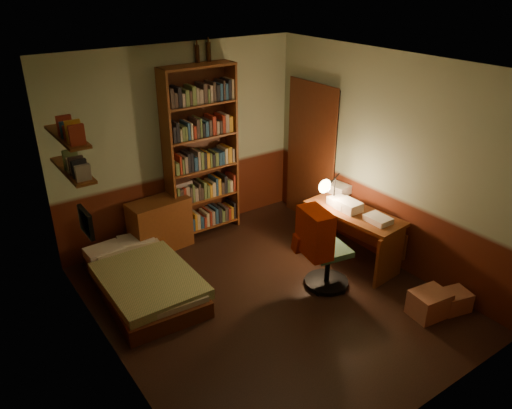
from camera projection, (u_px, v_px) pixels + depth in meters
floor at (269, 300)px, 5.70m from camera, size 3.50×4.00×0.02m
ceiling at (272, 66)px, 4.57m from camera, size 3.50×4.00×0.02m
wall_back at (180, 144)px, 6.62m from camera, size 3.50×0.02×2.60m
wall_left at (103, 245)px, 4.22m from camera, size 0.02×4.00×2.60m
wall_right at (386, 161)px, 6.05m from camera, size 0.02×4.00×2.60m
wall_front at (433, 289)px, 3.65m from camera, size 3.50×0.02×2.60m
doorway at (312, 155)px, 7.12m from camera, size 0.06×0.90×2.00m
door_trim at (310, 155)px, 7.10m from camera, size 0.02×0.98×2.08m
bed at (142, 272)px, 5.73m from camera, size 1.02×1.77×0.51m
dresser at (160, 225)px, 6.59m from camera, size 0.81×0.44×0.70m
mini_stereo at (180, 186)px, 6.71m from camera, size 0.28×0.22×0.15m
bookshelf at (201, 154)px, 6.67m from camera, size 1.00×0.32×2.34m
bottle_left at (197, 54)px, 6.24m from camera, size 0.06×0.06×0.22m
bottle_right at (209, 52)px, 6.32m from camera, size 0.08×0.08×0.24m
desk at (352, 236)px, 6.34m from camera, size 0.66×1.32×0.68m
paper_stack at (338, 189)px, 6.69m from camera, size 0.25×0.32×0.12m
desk_lamp at (335, 184)px, 6.31m from camera, size 0.16×0.16×0.53m
office_chair at (329, 251)px, 5.76m from camera, size 0.53×0.49×0.94m
red_jacket at (308, 190)px, 5.50m from camera, size 0.35×0.50×0.54m
wall_shelf_lower at (73, 170)px, 4.96m from camera, size 0.20×0.90×0.03m
wall_shelf_upper at (67, 136)px, 4.81m from camera, size 0.20×0.90×0.03m
framed_picture at (86, 222)px, 4.71m from camera, size 0.04×0.32×0.26m
cardboard_box_a at (429, 304)px, 5.38m from camera, size 0.42×0.36×0.29m
cardboard_box_b at (454, 301)px, 5.48m from camera, size 0.37×0.33×0.22m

